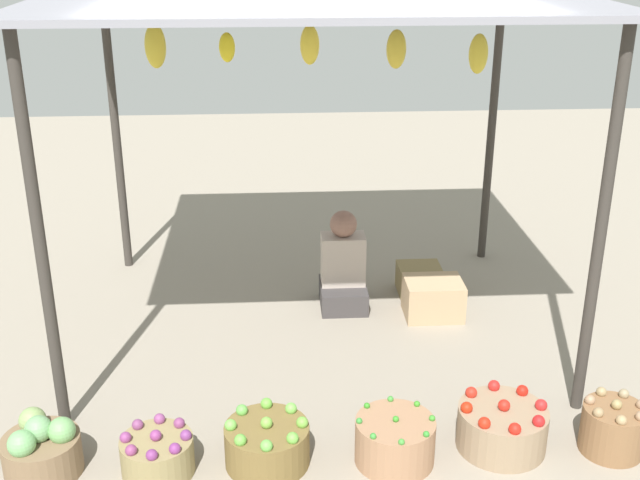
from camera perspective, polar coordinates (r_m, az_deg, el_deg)
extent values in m
plane|color=gray|center=(6.09, -0.38, -5.99)|extent=(14.00, 14.00, 0.00)
cylinder|color=#38332D|center=(4.67, -19.38, -0.34)|extent=(0.07, 0.07, 2.37)
cylinder|color=#38332D|center=(4.86, 19.42, 0.55)|extent=(0.07, 0.07, 2.37)
cylinder|color=#38332D|center=(6.90, -14.37, 7.30)|extent=(0.07, 0.07, 2.37)
cylinder|color=#38332D|center=(7.03, 12.17, 7.77)|extent=(0.07, 0.07, 2.37)
ellipsoid|color=gold|center=(5.81, -11.69, 13.43)|extent=(0.15, 0.15, 0.31)
ellipsoid|color=yellow|center=(5.67, -6.67, 13.52)|extent=(0.11, 0.11, 0.20)
ellipsoid|color=yellow|center=(5.75, -0.74, 13.78)|extent=(0.14, 0.14, 0.28)
ellipsoid|color=gold|center=(5.58, 5.48, 13.43)|extent=(0.14, 0.14, 0.26)
ellipsoid|color=gold|center=(5.46, 11.26, 12.93)|extent=(0.13, 0.13, 0.26)
cube|color=#3C3838|center=(6.32, 1.66, -3.97)|extent=(0.36, 0.44, 0.18)
cube|color=#BAA99C|center=(6.24, 1.65, -1.37)|extent=(0.34, 0.22, 0.40)
sphere|color=#8C6253|center=(6.13, 1.68, 1.15)|extent=(0.21, 0.21, 0.21)
cylinder|color=#7D6346|center=(4.81, -19.23, -14.31)|extent=(0.43, 0.43, 0.22)
sphere|color=#72A66C|center=(4.71, -19.49, -12.62)|extent=(0.15, 0.15, 0.15)
sphere|color=#70AA63|center=(4.69, -17.98, -12.83)|extent=(0.15, 0.15, 0.15)
sphere|color=#83A05D|center=(4.82, -19.87, -12.03)|extent=(0.15, 0.15, 0.15)
sphere|color=#70AE69|center=(4.65, -20.56, -13.48)|extent=(0.15, 0.15, 0.15)
cylinder|color=#8F7F52|center=(4.65, -11.54, -14.86)|extent=(0.40, 0.40, 0.21)
sphere|color=#873776|center=(4.57, -11.67, -13.53)|extent=(0.06, 0.06, 0.06)
sphere|color=#773678|center=(4.55, -9.57, -13.61)|extent=(0.06, 0.06, 0.06)
sphere|color=#7F3A6B|center=(4.65, -10.03, -12.78)|extent=(0.06, 0.06, 0.06)
sphere|color=#894177|center=(4.70, -11.41, -12.44)|extent=(0.06, 0.06, 0.06)
sphere|color=#7E3E6E|center=(4.68, -12.91, -12.75)|extent=(0.06, 0.06, 0.06)
sphere|color=#843A73|center=(4.60, -13.73, -13.56)|extent=(0.06, 0.06, 0.06)
sphere|color=#853A6A|center=(4.50, -13.36, -14.43)|extent=(0.06, 0.06, 0.06)
sphere|color=#793272|center=(4.44, -11.94, -14.82)|extent=(0.06, 0.06, 0.06)
sphere|color=#7D3278|center=(4.46, -10.34, -14.47)|extent=(0.06, 0.06, 0.06)
cylinder|color=brown|center=(4.63, -3.80, -14.39)|extent=(0.48, 0.48, 0.24)
sphere|color=#73AE42|center=(4.54, -3.85, -12.91)|extent=(0.07, 0.07, 0.07)
sphere|color=#6EAF3F|center=(4.55, -1.28, -12.92)|extent=(0.07, 0.07, 0.07)
sphere|color=#6FBB4B|center=(4.66, -2.09, -11.95)|extent=(0.07, 0.07, 0.07)
sphere|color=#65AE3D|center=(4.71, -3.85, -11.60)|extent=(0.07, 0.07, 0.07)
sphere|color=#62B149|center=(4.67, -5.61, -12.02)|extent=(0.07, 0.07, 0.07)
sphere|color=#6EBC4A|center=(4.55, -6.41, -13.02)|extent=(0.07, 0.07, 0.07)
sphere|color=#63AC3F|center=(4.44, -5.72, -14.06)|extent=(0.07, 0.07, 0.07)
sphere|color=#67B149|center=(4.39, -3.85, -14.47)|extent=(0.07, 0.07, 0.07)
sphere|color=#68B242|center=(4.43, -1.98, -13.98)|extent=(0.07, 0.07, 0.07)
cylinder|color=#A27655|center=(4.64, 5.37, -14.10)|extent=(0.45, 0.45, 0.26)
sphere|color=#379127|center=(4.56, 5.44, -12.62)|extent=(0.04, 0.04, 0.04)
sphere|color=#3C8E2C|center=(4.60, 8.02, -12.51)|extent=(0.04, 0.04, 0.04)
sphere|color=#3A9025|center=(4.70, 6.95, -11.56)|extent=(0.04, 0.04, 0.04)
sphere|color=#409035|center=(4.73, 5.06, -11.26)|extent=(0.04, 0.04, 0.04)
sphere|color=#358C24|center=(4.66, 3.37, -11.75)|extent=(0.04, 0.04, 0.04)
sphere|color=#398A36|center=(4.54, 2.82, -12.79)|extent=(0.04, 0.04, 0.04)
sphere|color=#3A9034|center=(4.43, 3.82, -13.82)|extent=(0.04, 0.04, 0.04)
sphere|color=#408F35|center=(4.40, 5.85, -14.17)|extent=(0.04, 0.04, 0.04)
sphere|color=#328C2D|center=(4.47, 7.61, -13.60)|extent=(0.04, 0.04, 0.04)
cylinder|color=#977D60|center=(4.85, 12.87, -12.96)|extent=(0.52, 0.52, 0.25)
sphere|color=red|center=(4.76, 13.03, -11.45)|extent=(0.07, 0.07, 0.07)
sphere|color=red|center=(4.83, 15.53, -11.31)|extent=(0.07, 0.07, 0.07)
sphere|color=red|center=(4.93, 14.27, -10.41)|extent=(0.07, 0.07, 0.07)
sphere|color=red|center=(4.94, 12.34, -10.15)|extent=(0.07, 0.07, 0.07)
sphere|color=red|center=(4.85, 10.76, -10.67)|extent=(0.07, 0.07, 0.07)
sphere|color=red|center=(4.71, 10.44, -11.72)|extent=(0.07, 0.07, 0.07)
sphere|color=red|center=(4.61, 11.67, -12.71)|extent=(0.07, 0.07, 0.07)
sphere|color=red|center=(4.60, 13.76, -12.99)|extent=(0.07, 0.07, 0.07)
sphere|color=red|center=(4.69, 15.37, -12.38)|extent=(0.07, 0.07, 0.07)
cylinder|color=brown|center=(4.99, 20.20, -12.57)|extent=(0.36, 0.36, 0.28)
sphere|color=#998453|center=(4.90, 20.45, -10.97)|extent=(0.06, 0.06, 0.06)
sphere|color=#948260|center=(5.03, 20.90, -10.24)|extent=(0.06, 0.06, 0.06)
sphere|color=#9D8459|center=(5.00, 19.47, -10.20)|extent=(0.06, 0.06, 0.06)
sphere|color=#A17C5C|center=(4.90, 18.74, -10.78)|extent=(0.06, 0.06, 0.06)
sphere|color=#967953|center=(4.81, 19.28, -11.58)|extent=(0.06, 0.06, 0.06)
sphere|color=#A4845B|center=(4.79, 20.74, -11.96)|extent=(0.06, 0.06, 0.06)
cube|color=olive|center=(6.59, 7.10, -2.79)|extent=(0.35, 0.31, 0.23)
cube|color=tan|center=(6.21, 8.09, -4.14)|extent=(0.44, 0.36, 0.29)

